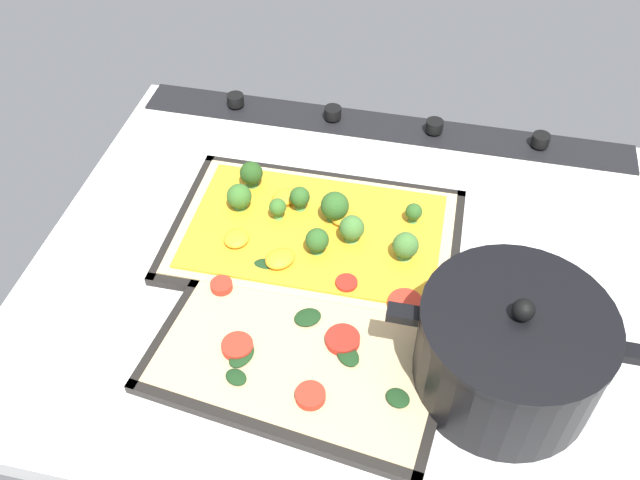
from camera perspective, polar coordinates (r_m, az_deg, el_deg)
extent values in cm
cube|color=silver|center=(93.97, 2.10, -2.94)|extent=(83.03, 69.83, 3.00)
cube|color=black|center=(115.59, 5.13, 9.30)|extent=(79.71, 7.00, 0.80)
cylinder|color=black|center=(115.38, 17.58, 7.82)|extent=(2.80, 2.80, 1.80)
cylinder|color=black|center=(114.41, 9.33, 9.19)|extent=(2.80, 2.80, 1.80)
cylinder|color=black|center=(115.83, 1.05, 10.38)|extent=(2.80, 2.80, 1.80)
cylinder|color=black|center=(119.56, -6.92, 11.31)|extent=(2.80, 2.80, 1.80)
cube|color=black|center=(96.28, -0.41, 0.19)|extent=(39.62, 25.86, 0.50)
cube|color=black|center=(104.65, 1.02, 5.05)|extent=(39.45, 1.48, 1.30)
cube|color=black|center=(88.17, -2.11, -5.22)|extent=(39.45, 1.48, 1.30)
cube|color=black|center=(94.98, 10.93, -1.38)|extent=(1.38, 25.59, 1.30)
cube|color=black|center=(100.69, -11.11, 1.98)|extent=(1.38, 25.59, 1.30)
cube|color=#D3B77F|center=(95.74, -0.41, 0.50)|extent=(37.21, 23.44, 1.00)
cube|color=gold|center=(95.24, -0.42, 0.79)|extent=(34.23, 21.10, 0.40)
cone|color=#4D8B3F|center=(91.95, -0.23, -0.70)|extent=(1.72, 1.72, 0.96)
sphere|color=#2D5B23|center=(90.75, -0.24, 0.01)|extent=(3.13, 3.13, 3.13)
cone|color=#4D8B3F|center=(96.76, 7.59, 1.75)|extent=(1.27, 1.27, 0.92)
sphere|color=#2D5B23|center=(95.84, 7.67, 2.31)|extent=(2.32, 2.32, 2.32)
cone|color=#4D8B3F|center=(97.74, -1.65, 2.86)|extent=(1.56, 1.56, 1.11)
sphere|color=#2D5B23|center=(96.64, -1.67, 3.55)|extent=(2.83, 2.83, 2.83)
cone|color=#5B9F46|center=(96.49, -3.44, 2.09)|extent=(1.31, 1.31, 1.15)
sphere|color=#386B28|center=(95.48, -3.48, 2.72)|extent=(2.38, 2.38, 2.38)
cone|color=#4D8B3F|center=(96.28, 1.20, 1.98)|extent=(2.15, 2.15, 0.96)
sphere|color=#2D5B23|center=(94.93, 1.22, 2.82)|extent=(3.91, 3.91, 3.91)
cone|color=#5B9F46|center=(98.58, -6.54, 2.85)|extent=(1.92, 1.92, 0.81)
sphere|color=#386B28|center=(97.42, -6.62, 3.58)|extent=(3.49, 3.49, 3.49)
cone|color=#68AD54|center=(91.87, 6.91, -1.18)|extent=(1.89, 1.89, 1.00)
sphere|color=#427533|center=(90.57, 7.01, -0.42)|extent=(3.43, 3.43, 3.43)
cone|color=#427635|center=(101.83, -5.57, 4.73)|extent=(1.83, 1.83, 1.03)
sphere|color=#264C1C|center=(100.67, -5.64, 5.48)|extent=(3.33, 3.33, 3.33)
cone|color=#68AD54|center=(93.46, 2.67, 0.23)|extent=(1.85, 1.85, 1.00)
sphere|color=#427533|center=(92.20, 2.71, 0.99)|extent=(3.37, 3.37, 3.37)
ellipsoid|color=gold|center=(93.52, -6.93, -0.06)|extent=(3.74, 3.99, 1.28)
ellipsoid|color=gold|center=(95.82, 2.07, 1.76)|extent=(4.51, 3.97, 1.31)
ellipsoid|color=gold|center=(90.71, -3.28, -1.52)|extent=(5.22, 5.31, 1.44)
ellipsoid|color=gold|center=(98.95, -2.92, 3.51)|extent=(4.75, 5.10, 1.43)
cube|color=black|center=(85.06, -1.03, -8.36)|extent=(37.41, 30.50, 0.50)
cube|color=black|center=(92.23, 1.67, -2.14)|extent=(34.36, 5.33, 1.30)
cube|color=black|center=(78.59, -4.32, -15.29)|extent=(34.36, 5.33, 1.30)
cube|color=black|center=(82.87, 10.05, -11.18)|extent=(4.38, 26.50, 1.30)
cube|color=black|center=(89.70, -11.11, -5.18)|extent=(4.38, 26.50, 1.30)
cube|color=tan|center=(84.49, -1.04, -8.08)|extent=(34.74, 27.82, 0.90)
cylinder|color=#B22319|center=(88.59, 2.17, -3.61)|extent=(2.82, 2.82, 1.00)
cylinder|color=red|center=(89.23, -8.05, -3.71)|extent=(2.80, 2.80, 1.00)
cylinder|color=red|center=(83.26, -6.76, -8.63)|extent=(3.75, 3.75, 1.00)
cylinder|color=red|center=(79.16, -1.12, -12.53)|extent=(3.41, 3.41, 1.00)
cylinder|color=red|center=(87.13, 6.97, -5.20)|extent=(4.33, 4.33, 1.00)
cylinder|color=#B22319|center=(83.29, 1.86, -8.14)|extent=(4.11, 4.11, 1.00)
ellipsoid|color=#193819|center=(79.53, 6.38, -12.70)|extent=(3.59, 3.44, 0.60)
ellipsoid|color=#193819|center=(81.04, -6.87, -11.06)|extent=(3.23, 2.92, 0.60)
ellipsoid|color=#193819|center=(82.18, 2.30, -9.38)|extent=(3.96, 4.09, 0.60)
ellipsoid|color=#193819|center=(82.61, -6.42, -9.35)|extent=(3.57, 4.34, 0.60)
ellipsoid|color=#193819|center=(85.37, -1.01, -6.32)|extent=(4.28, 4.11, 0.60)
ellipsoid|color=#193819|center=(91.10, -4.35, -2.00)|extent=(3.81, 2.33, 0.60)
cylinder|color=black|center=(80.42, 15.18, -8.88)|extent=(20.48, 20.48, 11.22)
cylinder|color=black|center=(75.72, 16.04, -6.26)|extent=(20.89, 20.89, 0.80)
sphere|color=black|center=(74.51, 16.29, -5.51)|extent=(2.40, 2.40, 2.40)
cube|color=black|center=(80.17, 24.25, -8.47)|extent=(3.60, 2.00, 1.20)
cube|color=black|center=(76.84, 6.80, -6.02)|extent=(3.60, 2.00, 1.20)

